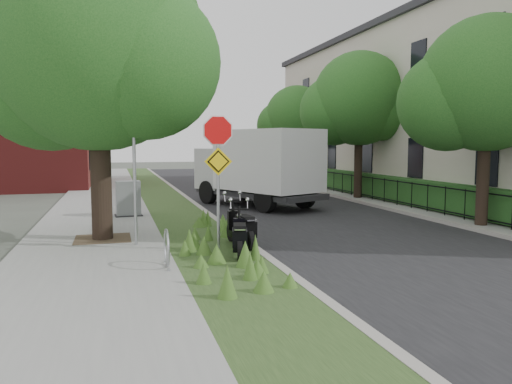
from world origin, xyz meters
TOP-DOWN VIEW (x-y plane):
  - ground at (0.00, 0.00)m, footprint 120.00×120.00m
  - sidewalk_near at (-4.25, 10.00)m, footprint 3.50×60.00m
  - verge at (-1.50, 10.00)m, footprint 2.00×60.00m
  - kerb_near at (-0.50, 10.00)m, footprint 0.20×60.00m
  - road at (3.00, 10.00)m, footprint 7.00×60.00m
  - kerb_far at (6.50, 10.00)m, footprint 0.20×60.00m
  - footpath_far at (8.20, 10.00)m, footprint 3.20×60.00m
  - street_tree_main at (-4.08, 2.86)m, footprint 6.21×5.54m
  - bare_post at (-3.20, 1.80)m, footprint 0.08×0.08m
  - bike_hoop at (-2.70, -0.60)m, footprint 0.06×0.78m
  - sign_assembly at (-1.40, 0.58)m, footprint 0.94×0.08m
  - fence_far at (7.20, 10.00)m, footprint 0.04×24.00m
  - hedge_far at (7.90, 10.00)m, footprint 1.00×24.00m
  - terrace_houses at (11.49, 10.00)m, footprint 7.40×26.40m
  - brick_building at (-9.50, 22.00)m, footprint 9.40×10.40m
  - far_tree_a at (6.94, 2.05)m, footprint 4.60×4.10m
  - far_tree_b at (6.94, 10.05)m, footprint 4.83×4.31m
  - far_tree_c at (6.94, 18.04)m, footprint 4.37×3.89m
  - scooter_near at (-0.76, 0.82)m, footprint 0.47×1.62m
  - scooter_far at (-1.08, -0.14)m, footprint 0.55×1.53m
  - box_truck at (1.98, 8.95)m, footprint 4.45×6.28m
  - utility_cabinet at (-3.24, 6.86)m, footprint 0.93×0.66m

SIDE VIEW (x-z plane):
  - ground at x=0.00m, z-range 0.00..0.00m
  - road at x=3.00m, z-range 0.00..0.01m
  - sidewalk_near at x=-4.25m, z-range 0.00..0.12m
  - verge at x=-1.50m, z-range 0.00..0.12m
  - footpath_far at x=8.20m, z-range 0.00..0.12m
  - kerb_near at x=-0.50m, z-range 0.00..0.13m
  - kerb_far at x=6.50m, z-range 0.00..0.13m
  - scooter_far at x=-1.08m, z-range 0.11..0.85m
  - scooter_near at x=-0.76m, z-range 0.11..0.88m
  - bike_hoop at x=-2.70m, z-range 0.11..0.88m
  - fence_far at x=7.20m, z-range 0.17..1.17m
  - hedge_far at x=7.90m, z-range 0.12..1.22m
  - utility_cabinet at x=-3.24m, z-range 0.10..1.29m
  - box_truck at x=1.98m, z-range 0.40..3.07m
  - bare_post at x=-3.20m, z-range 0.12..4.12m
  - sign_assembly at x=-1.40m, z-range 0.72..3.94m
  - far_tree_c at x=6.94m, z-range 0.99..6.92m
  - far_tree_a at x=6.94m, z-range 1.02..7.24m
  - terrace_houses at x=11.49m, z-range 0.06..8.26m
  - brick_building at x=-9.50m, z-range 0.06..8.36m
  - far_tree_b at x=6.94m, z-range 1.09..7.65m
  - street_tree_main at x=-4.08m, z-range 0.97..8.63m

